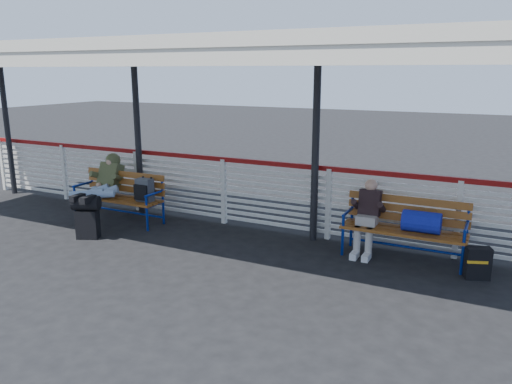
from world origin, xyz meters
The scene contains 9 objects.
ground centered at (0.00, 0.00, 0.00)m, with size 60.00×60.00×0.00m, color black.
fence centered at (0.00, 1.90, 0.66)m, with size 12.08×0.08×1.24m.
canopy centered at (0.00, 0.87, 3.04)m, with size 12.60×3.60×3.16m.
luggage_stack centered at (-1.62, 0.13, 0.40)m, with size 0.51×0.40×0.74m.
bench_left centered at (-1.66, 1.17, 0.58)m, with size 1.80×0.56×0.92m.
bench_right centered at (3.41, 1.53, 0.58)m, with size 1.80×0.56×0.92m.
traveler_man centered at (-1.97, 0.82, 0.67)m, with size 0.93×1.64×0.77m.
companion_person centered at (2.75, 1.52, 0.60)m, with size 0.32×0.66×1.15m.
suitcase_side centered at (4.35, 1.22, 0.22)m, with size 0.36×0.29×0.45m.
Camera 1 is at (4.48, -5.76, 2.75)m, focal length 35.00 mm.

